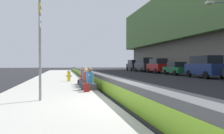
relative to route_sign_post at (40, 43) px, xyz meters
The scene contains 15 objects.
ground_plane 3.82m from the route_sign_post, 109.53° to the right, with size 160.00×160.00×0.00m, color #232326.
sidewalk_strip 2.40m from the route_sign_post, 164.87° to the right, with size 80.00×4.40×0.14m, color #B5B2A8.
jersey_barrier 3.58m from the route_sign_post, 109.55° to the right, with size 76.00×0.45×0.85m.
route_sign_post is the anchor object (origin of this frame).
fire_hydrant 8.87m from the route_sign_post, ahead, with size 0.26×0.46×0.88m.
seated_person_foreground 4.03m from the route_sign_post, 35.98° to the right, with size 0.87×0.95×1.13m.
seated_person_middle 4.89m from the route_sign_post, 26.94° to the right, with size 0.67×0.77×1.04m.
seated_person_rear 5.73m from the route_sign_post, 22.88° to the right, with size 0.76×0.86×1.10m.
seated_person_far 6.63m from the route_sign_post, 19.22° to the right, with size 0.74×0.84×1.06m.
backpack 3.39m from the route_sign_post, 41.87° to the right, with size 0.32×0.28×0.40m.
parked_car_third 18.93m from the route_sign_post, 52.61° to the right, with size 4.87×2.20×2.28m.
parked_car_fourth 23.27m from the route_sign_post, 40.77° to the right, with size 4.56×2.07×1.71m.
parked_car_midline 27.71m from the route_sign_post, 33.16° to the right, with size 4.87×2.20×2.28m.
parked_car_far 32.96m from the route_sign_post, 27.41° to the right, with size 5.11×2.12×2.56m.
parked_car_farther 38.59m from the route_sign_post, 23.31° to the right, with size 4.84×2.15×2.28m.
Camera 1 is at (-7.13, 2.13, 1.45)m, focal length 34.93 mm.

